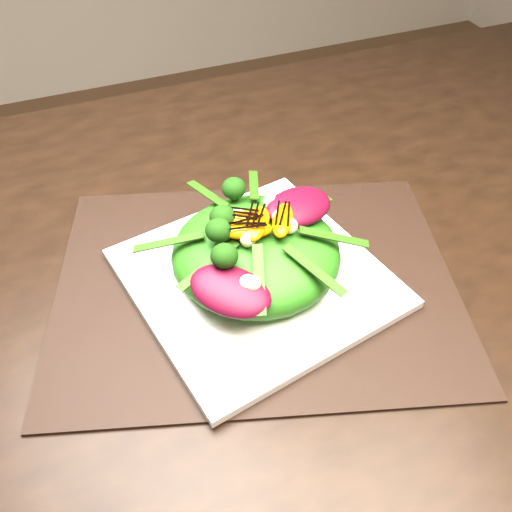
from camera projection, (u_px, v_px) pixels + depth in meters
name	position (u px, v px, depth m)	size (l,w,h in m)	color
floor	(307.00, 463.00, 1.26)	(4.00, 4.00, 0.01)	brown
dining_table	(342.00, 230.00, 0.75)	(1.60, 0.90, 0.75)	black
placemat	(256.00, 282.00, 0.65)	(0.47, 0.36, 0.00)	black
plate_base	(256.00, 278.00, 0.64)	(0.28, 0.28, 0.01)	white
salad_bowl	(256.00, 270.00, 0.63)	(0.22, 0.22, 0.02)	white
lettuce_mound	(256.00, 252.00, 0.61)	(0.19, 0.19, 0.07)	#266011
radicchio_leaf	(299.00, 207.00, 0.62)	(0.09, 0.06, 0.02)	#3D0615
orange_segment	(236.00, 212.00, 0.61)	(0.06, 0.02, 0.01)	#CE6803
broccoli_floret	(184.00, 224.00, 0.59)	(0.04, 0.04, 0.04)	#103509
macadamia_nut	(306.00, 252.00, 0.57)	(0.02, 0.02, 0.02)	#C9BE8E
balsamic_drizzle	(236.00, 206.00, 0.60)	(0.05, 0.00, 0.00)	black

